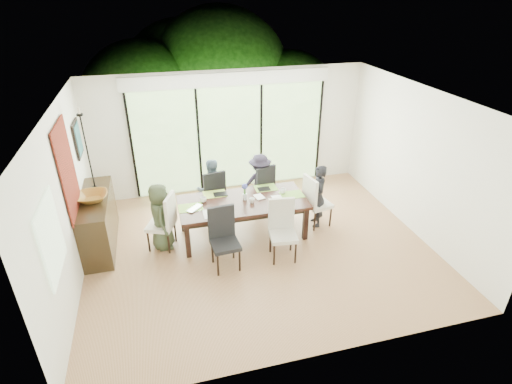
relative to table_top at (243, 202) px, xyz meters
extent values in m
cube|color=brown|center=(0.19, -0.47, -0.70)|extent=(6.00, 5.00, 0.01)
cube|color=white|center=(0.19, -0.47, 2.01)|extent=(6.00, 5.00, 0.01)
cube|color=white|center=(0.19, 2.04, 0.65)|extent=(6.00, 0.02, 2.70)
cube|color=silver|center=(0.19, -2.98, 0.65)|extent=(6.00, 0.02, 2.70)
cube|color=white|center=(-2.82, -0.47, 0.65)|extent=(0.02, 5.00, 2.70)
cube|color=silver|center=(3.20, -0.47, 0.65)|extent=(0.02, 5.00, 2.70)
cube|color=#598C3F|center=(0.19, 2.00, 0.50)|extent=(4.20, 0.02, 2.30)
cube|color=white|center=(0.19, 1.99, 1.80)|extent=(4.40, 0.06, 0.28)
cube|color=black|center=(-1.91, 1.99, 0.50)|extent=(0.05, 0.04, 2.30)
cube|color=black|center=(-0.51, 1.99, 0.50)|extent=(0.05, 0.04, 2.30)
cube|color=black|center=(0.89, 1.99, 0.50)|extent=(0.05, 0.04, 2.30)
cube|color=black|center=(2.29, 1.99, 0.50)|extent=(0.05, 0.04, 2.30)
cube|color=#8CAD7F|center=(-2.78, -1.67, 0.80)|extent=(0.02, 0.90, 1.00)
cube|color=brown|center=(0.19, 2.93, -0.75)|extent=(6.00, 1.80, 0.10)
cube|color=#513922|center=(0.19, 3.73, -0.15)|extent=(6.00, 0.08, 0.06)
sphere|color=#14380F|center=(-1.61, 4.73, 0.74)|extent=(3.20, 3.20, 3.20)
sphere|color=#14380F|center=(0.59, 5.33, 1.10)|extent=(4.00, 4.00, 4.00)
sphere|color=#14380F|center=(2.39, 4.53, 0.56)|extent=(2.80, 2.80, 2.80)
sphere|color=#14380F|center=(-0.41, 6.03, 0.92)|extent=(3.60, 3.60, 3.60)
cube|color=black|center=(0.00, 0.00, 0.00)|extent=(2.33, 1.07, 0.06)
cube|color=black|center=(0.00, 0.00, -0.09)|extent=(2.14, 0.87, 0.10)
cube|color=black|center=(-1.08, -0.43, -0.36)|extent=(0.09, 0.09, 0.67)
cube|color=black|center=(1.08, -0.43, -0.36)|extent=(0.09, 0.09, 0.67)
cube|color=black|center=(-1.08, 0.43, -0.36)|extent=(0.09, 0.09, 0.67)
cube|color=black|center=(1.08, 0.43, -0.36)|extent=(0.09, 0.09, 0.67)
imported|color=#3A462F|center=(-1.48, 0.00, -0.07)|extent=(0.38, 0.59, 1.25)
imported|color=black|center=(1.48, 0.00, -0.07)|extent=(0.45, 0.63, 1.25)
imported|color=slate|center=(-0.45, 0.83, -0.07)|extent=(0.64, 0.46, 1.25)
imported|color=#231E2D|center=(0.55, 0.83, -0.07)|extent=(0.63, 0.44, 1.25)
cube|color=#81B540|center=(-0.95, 0.00, 0.03)|extent=(0.43, 0.31, 0.01)
cube|color=#6EA139|center=(0.95, 0.00, 0.03)|extent=(0.43, 0.31, 0.01)
cube|color=#9EBE44|center=(-0.45, 0.40, 0.03)|extent=(0.43, 0.31, 0.01)
cube|color=#78A93C|center=(0.55, 0.40, 0.03)|extent=(0.43, 0.31, 0.01)
cube|color=white|center=(-0.55, -0.30, 0.03)|extent=(0.43, 0.31, 0.01)
cube|color=black|center=(-0.35, 0.35, 0.04)|extent=(0.25, 0.17, 0.01)
cube|color=black|center=(0.50, 0.35, 0.04)|extent=(0.23, 0.17, 0.01)
cube|color=white|center=(0.70, -0.05, 0.03)|extent=(0.29, 0.21, 0.00)
cube|color=white|center=(-0.55, -0.30, 0.05)|extent=(0.25, 0.25, 0.02)
cube|color=#D75D19|center=(-0.55, -0.30, 0.06)|extent=(0.19, 0.19, 0.01)
cylinder|color=silver|center=(0.05, 0.05, 0.09)|extent=(0.08, 0.08, 0.12)
cylinder|color=#337226|center=(0.05, 0.05, 0.20)|extent=(0.04, 0.04, 0.16)
sphere|color=#454CAD|center=(0.05, 0.05, 0.30)|extent=(0.11, 0.11, 0.11)
imported|color=silver|center=(-0.85, -0.10, 0.04)|extent=(0.37, 0.37, 0.03)
imported|color=white|center=(-0.70, 0.15, 0.08)|extent=(0.15, 0.15, 0.09)
imported|color=white|center=(0.15, -0.10, 0.07)|extent=(0.13, 0.13, 0.09)
imported|color=white|center=(0.80, 0.10, 0.08)|extent=(0.16, 0.16, 0.09)
imported|color=white|center=(0.25, 0.05, 0.04)|extent=(0.20, 0.24, 0.02)
cube|color=black|center=(-2.57, 0.35, -0.21)|extent=(0.49, 1.72, 0.97)
imported|color=brown|center=(-2.57, 0.25, 0.33)|extent=(0.51, 0.51, 0.13)
cylinder|color=black|center=(-2.57, 0.70, 0.29)|extent=(0.11, 0.11, 0.04)
cylinder|color=black|center=(-2.57, 0.70, 0.97)|extent=(0.03, 0.03, 1.35)
cylinder|color=black|center=(-2.57, 0.70, 1.64)|extent=(0.11, 0.11, 0.03)
cylinder|color=silver|center=(-2.57, 0.70, 1.71)|extent=(0.04, 0.04, 0.11)
cube|color=maroon|center=(-2.78, -0.07, 1.00)|extent=(0.02, 1.00, 1.50)
cube|color=black|center=(-2.78, 1.23, 1.05)|extent=(0.03, 0.55, 0.65)
cube|color=#1A4C55|center=(-2.76, 1.23, 1.05)|extent=(0.01, 0.45, 0.55)
camera|label=1|loc=(-1.39, -6.22, 3.57)|focal=28.00mm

